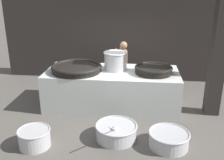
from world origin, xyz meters
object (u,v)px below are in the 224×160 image
at_px(giant_wok_near, 77,68).
at_px(giant_wok_far, 153,69).
at_px(cook, 123,66).
at_px(prep_bowl_extra, 169,139).
at_px(prep_bowl_meat, 34,137).
at_px(prep_bowl_vegetables, 116,131).
at_px(stock_pot, 116,61).

height_order(giant_wok_near, giant_wok_far, giant_wok_far).
distance_m(cook, prep_bowl_extra, 3.24).
relative_size(giant_wok_near, cook, 0.83).
bearing_deg(cook, prep_bowl_meat, 48.29).
height_order(prep_bowl_vegetables, prep_bowl_meat, prep_bowl_vegetables).
relative_size(cook, prep_bowl_vegetables, 1.36).
relative_size(giant_wok_far, prep_bowl_extra, 1.15).
bearing_deg(giant_wok_far, prep_bowl_meat, -140.27).
bearing_deg(giant_wok_near, cook, 43.70).
bearing_deg(prep_bowl_extra, cook, 111.99).
xyz_separation_m(giant_wok_near, cook, (1.21, 1.15, -0.24)).
xyz_separation_m(stock_pot, prep_bowl_vegetables, (0.19, -1.86, -1.12)).
distance_m(cook, prep_bowl_meat, 3.70).
xyz_separation_m(prep_bowl_vegetables, prep_bowl_meat, (-1.72, -0.48, 0.02)).
xyz_separation_m(stock_pot, cook, (0.15, 0.89, -0.41)).
distance_m(giant_wok_far, cook, 1.43).
xyz_separation_m(giant_wok_far, cook, (-0.89, 1.10, -0.25)).
xyz_separation_m(giant_wok_near, stock_pot, (1.05, 0.26, 0.17)).
height_order(prep_bowl_vegetables, prep_bowl_extra, prep_bowl_vegetables).
distance_m(stock_pot, prep_bowl_vegetables, 2.18).
bearing_deg(prep_bowl_vegetables, cook, 90.83).
bearing_deg(prep_bowl_vegetables, giant_wok_far, 62.88).
distance_m(stock_pot, prep_bowl_extra, 2.69).
height_order(giant_wok_far, stock_pot, stock_pot).
relative_size(prep_bowl_vegetables, prep_bowl_meat, 1.74).
height_order(prep_bowl_meat, prep_bowl_extra, prep_bowl_meat).
relative_size(giant_wok_near, prep_bowl_meat, 1.96).
bearing_deg(prep_bowl_vegetables, prep_bowl_meat, -164.53).
height_order(giant_wok_far, cook, cook).
xyz_separation_m(stock_pot, prep_bowl_meat, (-1.52, -2.34, -1.09)).
distance_m(giant_wok_far, prep_bowl_extra, 2.09).
bearing_deg(stock_pot, prep_bowl_vegetables, -84.04).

